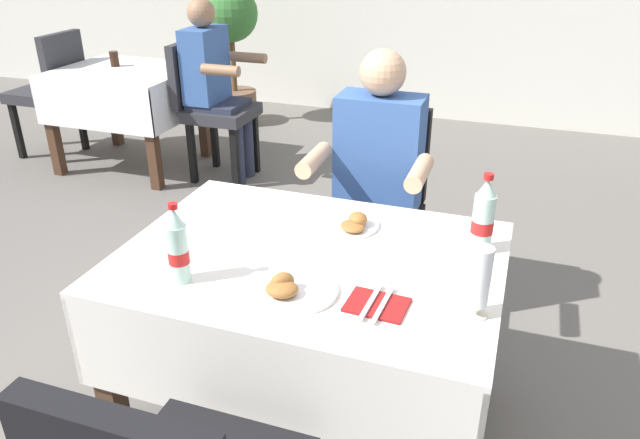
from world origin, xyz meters
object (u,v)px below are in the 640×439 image
(beer_glass_left, at_px, (479,281))
(background_chair_right, at_px, (210,103))
(seated_diner_far, at_px, (375,181))
(plate_far_diner, at_px, (350,223))
(napkin_cutlery_set, at_px, (377,304))
(potted_plant_corner, at_px, (232,42))
(background_dining_table, at_px, (127,94))
(cola_bottle_primary, at_px, (178,248))
(chair_far_diner_seat, at_px, (373,204))
(plate_near_camera, at_px, (291,289))
(cola_bottle_secondary, at_px, (483,218))
(background_chair_left, at_px, (51,87))
(background_patron, at_px, (214,81))
(background_table_tumbler, at_px, (114,59))
(main_dining_table, at_px, (310,297))

(beer_glass_left, height_order, background_chair_right, background_chair_right)
(seated_diner_far, relative_size, plate_far_diner, 5.39)
(napkin_cutlery_set, relative_size, potted_plant_corner, 0.16)
(background_dining_table, distance_m, background_chair_right, 0.69)
(background_dining_table, height_order, potted_plant_corner, potted_plant_corner)
(cola_bottle_primary, bearing_deg, seated_diner_far, 71.30)
(chair_far_diner_seat, distance_m, seated_diner_far, 0.19)
(plate_far_diner, xyz_separation_m, napkin_cutlery_set, (0.21, -0.44, -0.01))
(plate_near_camera, bearing_deg, cola_bottle_secondary, 42.36)
(beer_glass_left, distance_m, cola_bottle_secondary, 0.38)
(cola_bottle_primary, height_order, cola_bottle_secondary, cola_bottle_secondary)
(background_chair_left, height_order, background_patron, background_patron)
(napkin_cutlery_set, height_order, background_chair_left, background_chair_left)
(background_chair_left, relative_size, potted_plant_corner, 0.79)
(cola_bottle_primary, distance_m, background_patron, 2.67)
(chair_far_diner_seat, height_order, beer_glass_left, chair_far_diner_seat)
(background_chair_right, bearing_deg, cola_bottle_secondary, -43.10)
(cola_bottle_primary, bearing_deg, background_table_tumbler, 129.39)
(seated_diner_far, distance_m, plate_near_camera, 0.97)
(background_patron, bearing_deg, cola_bottle_primary, -64.01)
(cola_bottle_primary, bearing_deg, cola_bottle_secondary, 30.28)
(background_chair_right, bearing_deg, chair_far_diner_seat, -39.91)
(plate_far_diner, distance_m, napkin_cutlery_set, 0.49)
(chair_far_diner_seat, distance_m, potted_plant_corner, 3.21)
(main_dining_table, height_order, background_chair_left, background_chair_left)
(seated_diner_far, xyz_separation_m, background_table_tumbler, (-2.36, 1.45, 0.08))
(seated_diner_far, xyz_separation_m, cola_bottle_secondary, (0.49, -0.53, 0.15))
(background_patron, bearing_deg, chair_far_diner_seat, -40.82)
(cola_bottle_secondary, relative_size, napkin_cutlery_set, 1.41)
(plate_near_camera, height_order, background_dining_table, plate_near_camera)
(chair_far_diner_seat, bearing_deg, main_dining_table, -90.00)
(cola_bottle_primary, bearing_deg, background_chair_left, 137.29)
(seated_diner_far, bearing_deg, background_chair_left, 154.72)
(background_table_tumbler, bearing_deg, plate_far_diner, -39.23)
(seated_diner_far, distance_m, background_chair_left, 3.26)
(plate_near_camera, xyz_separation_m, background_chair_right, (-1.56, 2.36, -0.21))
(background_table_tumbler, bearing_deg, plate_near_camera, -45.76)
(napkin_cutlery_set, distance_m, background_dining_table, 3.43)
(cola_bottle_secondary, relative_size, background_chair_right, 0.28)
(beer_glass_left, xyz_separation_m, potted_plant_corner, (-2.51, 3.54, -0.10))
(cola_bottle_primary, xyz_separation_m, potted_plant_corner, (-1.65, 3.65, -0.11))
(napkin_cutlery_set, bearing_deg, background_table_tumbler, 137.40)
(seated_diner_far, bearing_deg, plate_near_camera, -90.15)
(chair_far_diner_seat, distance_m, background_dining_table, 2.56)
(cola_bottle_secondary, xyz_separation_m, potted_plant_corner, (-2.48, 3.16, -0.11))
(beer_glass_left, relative_size, background_chair_left, 0.22)
(potted_plant_corner, bearing_deg, background_chair_left, -127.17)
(cola_bottle_secondary, relative_size, potted_plant_corner, 0.22)
(main_dining_table, distance_m, background_table_tumbler, 3.21)
(background_chair_right, bearing_deg, seated_diner_far, -41.68)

